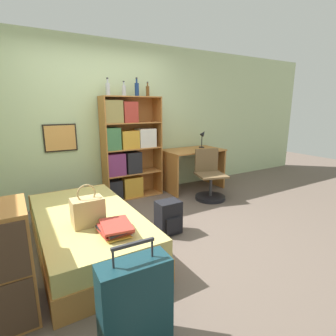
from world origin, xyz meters
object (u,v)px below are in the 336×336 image
(desk_lamp, at_px, (203,136))
(desk_chair, at_px, (209,184))
(book_stack_on_bed, at_px, (115,228))
(bookcase, at_px, (127,150))
(handbag, at_px, (88,211))
(suitcase, at_px, (135,306))
(bottle_clear, at_px, (137,89))
(bed, at_px, (88,231))
(desk, at_px, (193,162))
(bottle_brown, at_px, (124,90))
(bottle_blue, at_px, (148,91))
(bottle_green, at_px, (108,89))
(backpack, at_px, (168,217))

(desk_lamp, height_order, desk_chair, desk_lamp)
(book_stack_on_bed, xyz_separation_m, desk_chair, (2.10, 1.19, -0.21))
(bookcase, bearing_deg, book_stack_on_bed, -115.14)
(handbag, relative_size, suitcase, 0.54)
(suitcase, distance_m, bottle_clear, 3.43)
(handbag, relative_size, desk_chair, 0.49)
(bed, xyz_separation_m, desk, (2.29, 1.18, 0.31))
(bottle_brown, distance_m, bottle_blue, 0.43)
(desk_chair, bearing_deg, suitcase, -138.63)
(bed, height_order, bottle_clear, bottle_clear)
(suitcase, distance_m, desk_chair, 3.03)
(bookcase, xyz_separation_m, bottle_green, (-0.25, 0.05, 0.98))
(bottle_brown, height_order, backpack, bottle_brown)
(desk_chair, bearing_deg, desk, 82.47)
(bottle_brown, xyz_separation_m, backpack, (-0.08, -1.52, -1.60))
(bottle_brown, bearing_deg, handbag, -123.05)
(book_stack_on_bed, bearing_deg, desk_chair, 29.54)
(bottle_green, relative_size, bottle_clear, 0.92)
(bookcase, height_order, bottle_brown, bottle_brown)
(handbag, distance_m, bottle_brown, 2.35)
(book_stack_on_bed, distance_m, bottle_green, 2.51)
(bed, distance_m, desk_lamp, 3.00)
(bed, height_order, bottle_blue, bottle_blue)
(bookcase, distance_m, desk, 1.31)
(book_stack_on_bed, bearing_deg, bottle_brown, 65.03)
(bottle_clear, bearing_deg, desk_lamp, -3.11)
(bottle_brown, height_order, desk_lamp, bottle_brown)
(bed, height_order, backpack, bed)
(suitcase, bearing_deg, bottle_blue, 61.53)
(handbag, distance_m, suitcase, 1.15)
(book_stack_on_bed, bearing_deg, bottle_green, 71.65)
(bottle_clear, relative_size, desk_chair, 0.35)
(suitcase, bearing_deg, handbag, 89.80)
(suitcase, relative_size, desk_lamp, 2.24)
(book_stack_on_bed, xyz_separation_m, desk_lamp, (2.49, 1.90, 0.51))
(handbag, height_order, bottle_green, bottle_green)
(bookcase, bearing_deg, suitcase, -111.44)
(bottle_clear, xyz_separation_m, bottle_blue, (0.21, 0.03, -0.02))
(desk_chair, bearing_deg, bottle_blue, 132.68)
(bottle_brown, bearing_deg, suitcase, -111.33)
(bottle_green, distance_m, bottle_brown, 0.26)
(suitcase, xyz_separation_m, desk_lamp, (2.66, 2.71, 0.67))
(handbag, bearing_deg, bottle_clear, 51.75)
(bottle_blue, bearing_deg, handbag, -132.00)
(bottle_green, bearing_deg, bottle_brown, -6.95)
(handbag, bearing_deg, desk_lamp, 30.86)
(bottle_green, xyz_separation_m, bottle_clear, (0.48, -0.04, 0.01))
(book_stack_on_bed, relative_size, bottle_green, 1.39)
(handbag, xyz_separation_m, desk, (2.35, 1.49, -0.04))
(bottle_blue, bearing_deg, desk_chair, -47.32)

